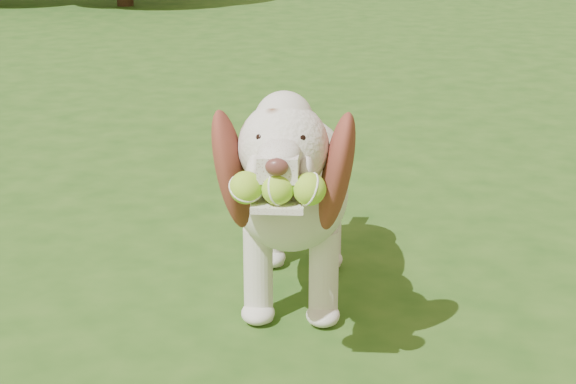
# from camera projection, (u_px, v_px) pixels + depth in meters

# --- Properties ---
(ground) EXTENTS (80.00, 80.00, 0.00)m
(ground) POSITION_uv_depth(u_px,v_px,m) (119.00, 358.00, 3.03)
(ground) COLOR #234C15
(ground) RESTS_ON ground
(dog) EXTENTS (0.49, 1.33, 0.86)m
(dog) POSITION_uv_depth(u_px,v_px,m) (294.00, 180.00, 3.26)
(dog) COLOR silver
(dog) RESTS_ON ground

